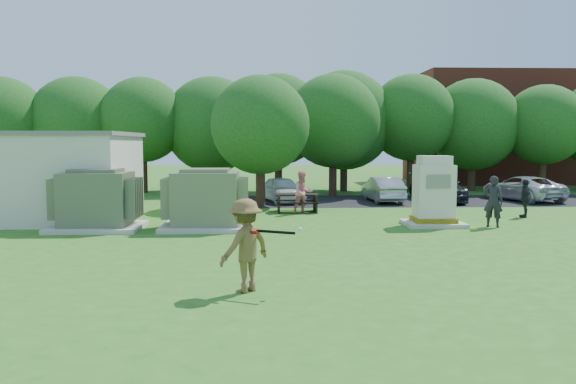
{
  "coord_description": "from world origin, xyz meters",
  "views": [
    {
      "loc": [
        -0.73,
        -14.73,
        2.94
      ],
      "look_at": [
        0.0,
        4.0,
        1.3
      ],
      "focal_mm": 35.0,
      "sensor_mm": 36.0,
      "label": 1
    }
  ],
  "objects_px": {
    "generator_cabinet": "(434,195)",
    "car_dark": "(437,187)",
    "person_walking_right": "(525,198)",
    "transformer_right": "(206,201)",
    "picnic_table": "(297,201)",
    "transformer_left": "(97,201)",
    "person_by_generator": "(493,201)",
    "car_silver_a": "(383,189)",
    "person_at_picnic": "(303,193)",
    "car_white": "(282,189)",
    "batter": "(245,245)",
    "car_silver_b": "(522,188)"
  },
  "relations": [
    {
      "from": "transformer_right",
      "to": "person_at_picnic",
      "type": "xyz_separation_m",
      "value": [
        3.59,
        3.93,
        -0.08
      ]
    },
    {
      "from": "transformer_left",
      "to": "car_silver_b",
      "type": "relative_size",
      "value": 0.66
    },
    {
      "from": "car_white",
      "to": "car_silver_b",
      "type": "xyz_separation_m",
      "value": [
        12.28,
        0.2,
        -0.01
      ]
    },
    {
      "from": "car_silver_a",
      "to": "picnic_table",
      "type": "bearing_deg",
      "value": 37.17
    },
    {
      "from": "car_silver_b",
      "to": "generator_cabinet",
      "type": "bearing_deg",
      "value": 34.24
    },
    {
      "from": "transformer_right",
      "to": "person_walking_right",
      "type": "distance_m",
      "value": 12.55
    },
    {
      "from": "transformer_left",
      "to": "generator_cabinet",
      "type": "height_order",
      "value": "generator_cabinet"
    },
    {
      "from": "transformer_left",
      "to": "car_white",
      "type": "height_order",
      "value": "transformer_left"
    },
    {
      "from": "transformer_right",
      "to": "person_by_generator",
      "type": "bearing_deg",
      "value": -0.22
    },
    {
      "from": "picnic_table",
      "to": "car_silver_b",
      "type": "relative_size",
      "value": 0.4
    },
    {
      "from": "transformer_left",
      "to": "person_at_picnic",
      "type": "bearing_deg",
      "value": 28.31
    },
    {
      "from": "transformer_left",
      "to": "car_silver_b",
      "type": "xyz_separation_m",
      "value": [
        18.84,
        8.82,
        -0.34
      ]
    },
    {
      "from": "transformer_left",
      "to": "person_by_generator",
      "type": "distance_m",
      "value": 13.7
    },
    {
      "from": "picnic_table",
      "to": "person_walking_right",
      "type": "relative_size",
      "value": 1.19
    },
    {
      "from": "person_at_picnic",
      "to": "batter",
      "type": "bearing_deg",
      "value": -121.02
    },
    {
      "from": "car_silver_b",
      "to": "batter",
      "type": "bearing_deg",
      "value": 36.16
    },
    {
      "from": "generator_cabinet",
      "to": "car_white",
      "type": "distance_m",
      "value": 9.72
    },
    {
      "from": "transformer_left",
      "to": "car_silver_a",
      "type": "distance_m",
      "value": 14.38
    },
    {
      "from": "batter",
      "to": "car_dark",
      "type": "bearing_deg",
      "value": -162.08
    },
    {
      "from": "person_walking_right",
      "to": "person_at_picnic",
      "type": "bearing_deg",
      "value": -79.09
    },
    {
      "from": "generator_cabinet",
      "to": "car_dark",
      "type": "distance_m",
      "value": 8.87
    },
    {
      "from": "transformer_left",
      "to": "person_by_generator",
      "type": "height_order",
      "value": "transformer_left"
    },
    {
      "from": "picnic_table",
      "to": "car_silver_a",
      "type": "relative_size",
      "value": 0.48
    },
    {
      "from": "picnic_table",
      "to": "person_by_generator",
      "type": "height_order",
      "value": "person_by_generator"
    },
    {
      "from": "car_white",
      "to": "car_silver_b",
      "type": "height_order",
      "value": "car_white"
    },
    {
      "from": "person_at_picnic",
      "to": "car_white",
      "type": "relative_size",
      "value": 0.48
    },
    {
      "from": "person_walking_right",
      "to": "car_silver_a",
      "type": "relative_size",
      "value": 0.4
    },
    {
      "from": "picnic_table",
      "to": "batter",
      "type": "xyz_separation_m",
      "value": [
        -1.73,
        -12.83,
        0.44
      ]
    },
    {
      "from": "batter",
      "to": "car_dark",
      "type": "height_order",
      "value": "batter"
    },
    {
      "from": "transformer_left",
      "to": "transformer_right",
      "type": "bearing_deg",
      "value": 0.0
    },
    {
      "from": "person_at_picnic",
      "to": "person_walking_right",
      "type": "height_order",
      "value": "person_at_picnic"
    },
    {
      "from": "car_dark",
      "to": "car_silver_a",
      "type": "bearing_deg",
      "value": -171.77
    },
    {
      "from": "transformer_right",
      "to": "picnic_table",
      "type": "distance_m",
      "value": 5.69
    },
    {
      "from": "person_walking_right",
      "to": "car_white",
      "type": "xyz_separation_m",
      "value": [
        -9.45,
        6.15,
        -0.12
      ]
    },
    {
      "from": "transformer_right",
      "to": "batter",
      "type": "relative_size",
      "value": 1.62
    },
    {
      "from": "person_at_picnic",
      "to": "car_silver_b",
      "type": "relative_size",
      "value": 0.39
    },
    {
      "from": "transformer_left",
      "to": "car_dark",
      "type": "height_order",
      "value": "transformer_left"
    },
    {
      "from": "person_walking_right",
      "to": "car_white",
      "type": "bearing_deg",
      "value": -102.64
    },
    {
      "from": "batter",
      "to": "car_white",
      "type": "xyz_separation_m",
      "value": [
        1.21,
        16.89,
        -0.29
      ]
    },
    {
      "from": "car_silver_a",
      "to": "car_dark",
      "type": "relative_size",
      "value": 0.77
    },
    {
      "from": "person_at_picnic",
      "to": "car_silver_b",
      "type": "bearing_deg",
      "value": 0.96
    },
    {
      "from": "car_silver_b",
      "to": "car_silver_a",
      "type": "bearing_deg",
      "value": -13.04
    },
    {
      "from": "batter",
      "to": "person_at_picnic",
      "type": "distance_m",
      "value": 12.36
    },
    {
      "from": "transformer_right",
      "to": "car_dark",
      "type": "height_order",
      "value": "transformer_right"
    },
    {
      "from": "generator_cabinet",
      "to": "person_walking_right",
      "type": "bearing_deg",
      "value": 25.74
    },
    {
      "from": "picnic_table",
      "to": "car_silver_b",
      "type": "xyz_separation_m",
      "value": [
        11.76,
        4.27,
        0.15
      ]
    },
    {
      "from": "person_walking_right",
      "to": "transformer_left",
      "type": "bearing_deg",
      "value": -60.82
    },
    {
      "from": "car_silver_a",
      "to": "transformer_left",
      "type": "bearing_deg",
      "value": 32.22
    },
    {
      "from": "batter",
      "to": "car_silver_a",
      "type": "xyz_separation_m",
      "value": [
        6.25,
        16.78,
        -0.3
      ]
    },
    {
      "from": "batter",
      "to": "car_silver_b",
      "type": "relative_size",
      "value": 0.41
    }
  ]
}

